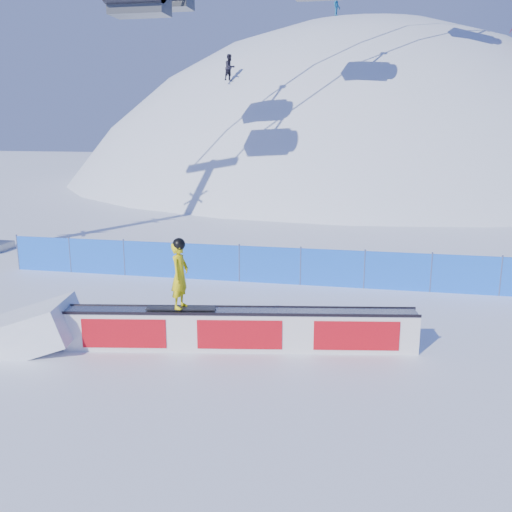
# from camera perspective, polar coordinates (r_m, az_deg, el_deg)

# --- Properties ---
(ground) EXTENTS (160.00, 160.00, 0.00)m
(ground) POSITION_cam_1_polar(r_m,az_deg,el_deg) (14.00, 6.26, -8.13)
(ground) COLOR white
(ground) RESTS_ON ground
(snow_hill) EXTENTS (64.00, 64.00, 64.00)m
(snow_hill) POSITION_cam_1_polar(r_m,az_deg,el_deg) (59.66, 9.60, -9.71)
(snow_hill) COLOR silver
(snow_hill) RESTS_ON ground
(safety_fence) EXTENTS (22.05, 0.05, 1.30)m
(safety_fence) POSITION_cam_1_polar(r_m,az_deg,el_deg) (18.09, 7.62, -1.21)
(safety_fence) COLOR blue
(safety_fence) RESTS_ON ground
(rail_box) EXTENTS (8.00, 1.92, 0.96)m
(rail_box) POSITION_cam_1_polar(r_m,az_deg,el_deg) (13.09, -1.59, -7.37)
(rail_box) COLOR silver
(rail_box) RESTS_ON ground
(snow_ramp) EXTENTS (2.74, 1.97, 1.57)m
(snow_ramp) POSITION_cam_1_polar(r_m,az_deg,el_deg) (14.43, -22.11, -8.41)
(snow_ramp) COLOR white
(snow_ramp) RESTS_ON ground
(snowboarder) EXTENTS (1.59, 0.59, 1.64)m
(snowboarder) POSITION_cam_1_polar(r_m,az_deg,el_deg) (12.84, -7.63, -1.84)
(snowboarder) COLOR black
(snowboarder) RESTS_ON rail_box
(distant_skiers) EXTENTS (21.81, 13.09, 7.42)m
(distant_skiers) POSITION_cam_1_polar(r_m,az_deg,el_deg) (44.51, 13.28, 20.75)
(distant_skiers) COLOR black
(distant_skiers) RESTS_ON ground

